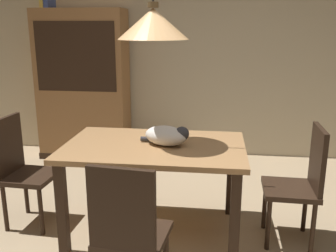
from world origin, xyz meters
name	(u,v)px	position (x,y,z in m)	size (l,w,h in m)	color
back_wall	(191,42)	(0.00, 2.65, 1.45)	(6.40, 0.10, 2.90)	beige
dining_table	(154,157)	(-0.14, 0.55, 0.65)	(1.40, 0.90, 0.75)	#A87A4C
chair_near_front	(129,230)	(-0.15, -0.33, 0.51)	(0.44, 0.44, 0.93)	black
chair_left_side	(21,167)	(-1.26, 0.55, 0.51)	(0.42, 0.42, 0.93)	black
chair_right_side	(301,180)	(0.99, 0.55, 0.51)	(0.41, 0.41, 0.93)	black
cat_sleeping	(167,135)	(-0.04, 0.55, 0.83)	(0.41, 0.32, 0.16)	silver
pendant_lamp	(153,23)	(-0.14, 0.55, 1.66)	(0.52, 0.52, 1.30)	#E0A86B
hutch_bookcase	(84,88)	(-1.32, 2.32, 0.89)	(1.12, 0.45, 1.85)	olive
book_yellow_short	(44,1)	(-1.75, 2.32, 1.94)	(0.04, 0.20, 0.18)	gold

